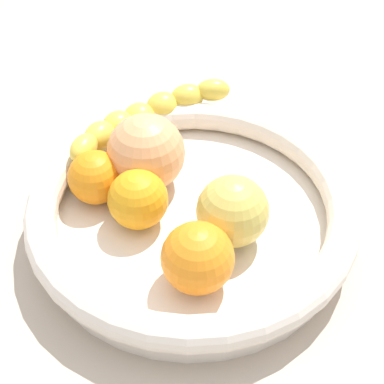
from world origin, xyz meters
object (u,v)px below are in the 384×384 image
orange_front (95,177)px  orange_mid_right (198,258)px  orange_mid_left (138,199)px  peach_blush (147,152)px  fruit_bowl (192,211)px  banana_draped_left (144,117)px  apple_yellow (233,211)px

orange_front → orange_mid_right: 14.12cm
orange_front → orange_mid_left: orange_mid_left is taller
orange_mid_right → peach_blush: size_ratio=0.80×
fruit_bowl → orange_mid_left: size_ratio=5.54×
banana_draped_left → apple_yellow: bearing=77.2°
fruit_bowl → peach_blush: peach_blush is taller
fruit_bowl → banana_draped_left: (-4.52, -12.26, 2.16)cm
orange_mid_right → banana_draped_left: bearing=-117.7°
banana_draped_left → orange_front: 10.38cm
orange_mid_right → apple_yellow: size_ratio=0.94×
fruit_bowl → orange_mid_right: 8.23cm
orange_mid_left → orange_front: bearing=-80.1°
orange_mid_left → apple_yellow: (-4.80, 7.26, 0.46)cm
orange_mid_left → orange_mid_right: (0.98, 8.83, 0.26)cm
banana_draped_left → orange_mid_left: size_ratio=3.76×
orange_mid_left → peach_blush: (-4.19, -3.61, 1.03)cm
orange_front → orange_mid_right: size_ratio=0.86×
banana_draped_left → fruit_bowl: bearing=69.8°
banana_draped_left → orange_mid_left: bearing=47.6°
peach_blush → fruit_bowl: bearing=89.0°
fruit_bowl → banana_draped_left: 13.25cm
orange_front → peach_blush: peach_blush is taller
fruit_bowl → orange_mid_left: orange_mid_left is taller
fruit_bowl → orange_front: size_ratio=5.90×
peach_blush → banana_draped_left: bearing=-127.2°
apple_yellow → peach_blush: (0.60, -10.87, 0.57)cm
banana_draped_left → orange_front: (9.52, 4.14, -0.10)cm
banana_draped_left → orange_mid_right: (9.58, 18.25, 0.33)cm
banana_draped_left → orange_front: size_ratio=4.00×
fruit_bowl → orange_mid_right: size_ratio=5.07×
orange_mid_right → peach_blush: bearing=-112.6°
fruit_bowl → orange_mid_left: 5.45cm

